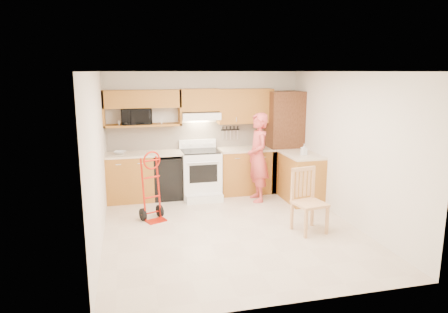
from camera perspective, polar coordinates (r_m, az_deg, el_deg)
name	(u,v)px	position (r m, az deg, el deg)	size (l,w,h in m)	color
floor	(231,230)	(6.73, 1.02, -10.16)	(4.00, 4.50, 0.02)	#C2AE95
ceiling	(232,71)	(6.24, 1.10, 11.85)	(4.00, 4.50, 0.02)	white
wall_back	(204,133)	(8.54, -2.79, 3.34)	(4.00, 0.02, 2.50)	silver
wall_front	(287,196)	(4.28, 8.77, -5.39)	(4.00, 0.02, 2.50)	silver
wall_left	(97,160)	(6.18, -17.29, -0.46)	(0.02, 4.50, 2.50)	silver
wall_right	(348,148)	(7.13, 16.88, 1.16)	(0.02, 4.50, 2.50)	silver
backsplash	(204,135)	(8.52, -2.75, 2.98)	(3.92, 0.03, 0.55)	beige
lower_cab_left	(130,178)	(8.24, -12.97, -2.94)	(0.90, 0.60, 0.90)	#986322
dishwasher	(168,177)	(8.29, -7.77, -2.84)	(0.60, 0.60, 0.85)	black
lower_cab_right	(246,171)	(8.59, 3.11, -2.05)	(1.14, 0.60, 0.90)	#986322
countertop_left	(145,154)	(8.15, -11.01, 0.37)	(1.50, 0.63, 0.04)	#CBB695
countertop_right	(246,149)	(8.49, 3.14, 1.03)	(1.14, 0.63, 0.04)	#CBB695
cab_return_right	(300,178)	(8.16, 10.60, -2.99)	(0.60, 1.00, 0.90)	#986322
countertop_return	(301,155)	(8.06, 10.73, 0.25)	(0.63, 1.00, 0.04)	#CBB695
pantry_tall	(284,141)	(8.73, 8.31, 2.09)	(0.70, 0.60, 2.10)	brown
upper_cab_left	(142,99)	(8.14, -11.36, 7.88)	(1.50, 0.33, 0.34)	#986322
upper_shelf_mw	(143,125)	(8.19, -11.21, 4.32)	(1.50, 0.33, 0.04)	#986322
upper_cab_center	(200,100)	(8.27, -3.43, 7.87)	(0.76, 0.33, 0.44)	#986322
upper_cab_right	(245,106)	(8.50, 2.95, 7.03)	(1.14, 0.33, 0.70)	#986322
range_hood	(200,116)	(8.23, -3.32, 5.68)	(0.76, 0.46, 0.14)	white
knife_strip	(230,133)	(8.60, 0.89, 3.35)	(0.40, 0.05, 0.29)	black
microwave	(136,116)	(8.17, -12.13, 5.52)	(0.57, 0.39, 0.32)	black
range	(201,170)	(8.21, -3.23, -1.90)	(0.76, 1.01, 1.13)	white
person	(258,157)	(7.96, 4.75, -0.13)	(0.63, 0.41, 1.73)	#C14340
hand_truck	(153,190)	(7.04, -9.88, -4.57)	(0.43, 0.39, 1.08)	#AD1708
dining_chair	(310,201)	(6.59, 11.88, -6.12)	(0.45, 0.50, 1.01)	tan
soap_bottle	(304,149)	(7.93, 11.09, 0.99)	(0.10, 0.10, 0.21)	white
bowl	(120,153)	(8.13, -14.29, 0.54)	(0.23, 0.23, 0.06)	white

